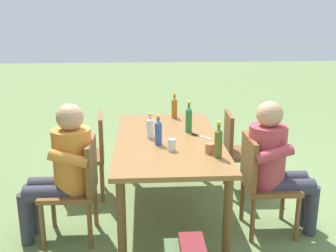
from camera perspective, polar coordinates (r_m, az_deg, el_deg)
The scene contains 16 objects.
ground_plane at distance 4.05m, azimuth 0.00°, elevation -11.86°, with size 24.00×24.00×0.00m, color #6B844C.
dining_table at distance 3.79m, azimuth 0.00°, elevation -2.92°, with size 1.83×0.97×0.75m.
chair_near_left at distance 3.60m, azimuth 13.05°, elevation -7.35°, with size 0.45×0.45×0.87m.
chair_far_left at distance 3.50m, azimuth -12.57°, elevation -8.02°, with size 0.45×0.45×0.87m.
chair_far_right at distance 4.27m, azimuth -10.92°, elevation -3.50°, with size 0.48×0.48×0.87m.
chair_near_right at distance 4.35m, azimuth 10.01°, elevation -3.10°, with size 0.47×0.47×0.87m.
person_in_white_shirt at distance 3.57m, azimuth 14.90°, elevation -4.80°, with size 0.47×0.61×1.18m.
person_in_plaid_shirt at distance 3.46m, azimuth -14.53°, elevation -5.47°, with size 0.47×0.61×1.18m.
bottle_blue at distance 3.55m, azimuth -1.37°, elevation -0.85°, with size 0.06×0.06×0.27m.
bottle_olive at distance 3.26m, azimuth 7.12°, elevation -2.27°, with size 0.06×0.06×0.30m.
bottle_amber at distance 4.45m, azimuth 0.91°, elevation 2.66°, with size 0.06×0.06×0.28m.
bottle_green at distance 3.92m, azimuth 2.95°, elevation 1.00°, with size 0.06×0.06×0.31m.
bottle_clear at distance 3.75m, azimuth -2.52°, elevation -0.20°, with size 0.06×0.06×0.24m.
cup_terracotta at distance 3.38m, azimuth 5.94°, elevation -3.16°, with size 0.08×0.08×0.09m, color #BC6B47.
cup_glass at distance 3.42m, azimuth 0.53°, elevation -2.68°, with size 0.07×0.07×0.10m, color silver.
table_knife at distance 3.82m, azimuth 4.59°, elevation -1.45°, with size 0.19×0.18×0.01m.
Camera 1 is at (-3.58, 0.22, 1.88)m, focal length 43.20 mm.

